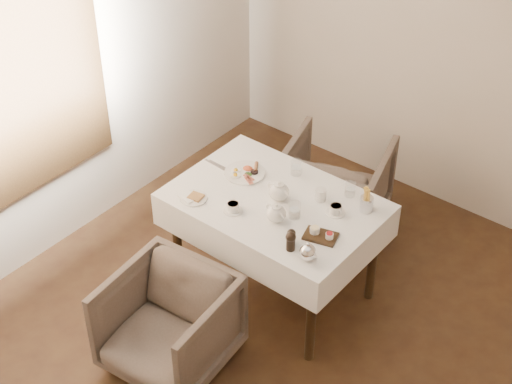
{
  "coord_description": "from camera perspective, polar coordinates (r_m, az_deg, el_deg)",
  "views": [
    {
      "loc": [
        1.56,
        -2.15,
        3.72
      ],
      "look_at": [
        -0.83,
        0.83,
        0.82
      ],
      "focal_mm": 55.0,
      "sensor_mm": 36.0,
      "label": 1
    }
  ],
  "objects": [
    {
      "name": "pepper_mill_right",
      "position": [
        4.45,
        2.54,
        -3.59
      ],
      "size": [
        0.08,
        0.08,
        0.12
      ],
      "primitive_type": null,
      "rotation": [
        0.0,
        0.0,
        -0.4
      ],
      "color": "black",
      "rests_on": "table"
    },
    {
      "name": "creamer",
      "position": [
        4.83,
        4.73,
        -0.19
      ],
      "size": [
        0.08,
        0.08,
        0.08
      ],
      "primitive_type": "cylinder",
      "rotation": [
        0.0,
        0.0,
        -0.23
      ],
      "color": "white",
      "rests_on": "table"
    },
    {
      "name": "silver_pot",
      "position": [
        4.39,
        3.78,
        -4.32
      ],
      "size": [
        0.14,
        0.13,
        0.12
      ],
      "primitive_type": null,
      "rotation": [
        0.0,
        0.0,
        0.42
      ],
      "color": "white",
      "rests_on": "table"
    },
    {
      "name": "pepper_mill_left",
      "position": [
        4.49,
        2.58,
        -3.27
      ],
      "size": [
        0.07,
        0.07,
        0.1
      ],
      "primitive_type": null,
      "rotation": [
        0.0,
        0.0,
        0.39
      ],
      "color": "black",
      "rests_on": "table"
    },
    {
      "name": "glass_right",
      "position": [
        4.88,
        6.87,
        0.21
      ],
      "size": [
        0.08,
        0.08,
        0.09
      ],
      "primitive_type": "cylinder",
      "rotation": [
        0.0,
        0.0,
        -0.25
      ],
      "color": "silver",
      "rests_on": "table"
    },
    {
      "name": "armchair_far",
      "position": [
        5.69,
        5.79,
        0.49
      ],
      "size": [
        0.89,
        0.91,
        0.67
      ],
      "primitive_type": "imported",
      "rotation": [
        0.0,
        0.0,
        3.43
      ],
      "color": "brown",
      "rests_on": "ground"
    },
    {
      "name": "teacup_near",
      "position": [
        4.74,
        -1.68,
        -1.14
      ],
      "size": [
        0.12,
        0.12,
        0.06
      ],
      "rotation": [
        0.0,
        0.0,
        -0.24
      ],
      "color": "white",
      "rests_on": "table"
    },
    {
      "name": "side_plate",
      "position": [
        4.86,
        -4.64,
        -0.41
      ],
      "size": [
        0.18,
        0.17,
        0.02
      ],
      "rotation": [
        0.0,
        0.0,
        -0.04
      ],
      "color": "white",
      "rests_on": "table"
    },
    {
      "name": "condiment_board",
      "position": [
        4.57,
        4.71,
        -3.14
      ],
      "size": [
        0.22,
        0.18,
        0.05
      ],
      "rotation": [
        0.0,
        0.0,
        0.28
      ],
      "color": "black",
      "rests_on": "table"
    },
    {
      "name": "teapot_front",
      "position": [
        4.64,
        1.49,
        -1.5
      ],
      "size": [
        0.18,
        0.16,
        0.13
      ],
      "primitive_type": null,
      "rotation": [
        0.0,
        0.0,
        -0.19
      ],
      "color": "white",
      "rests_on": "table"
    },
    {
      "name": "glass_mid",
      "position": [
        4.68,
        2.83,
        -1.32
      ],
      "size": [
        0.08,
        0.08,
        0.1
      ],
      "primitive_type": "cylinder",
      "rotation": [
        0.0,
        0.0,
        -0.12
      ],
      "color": "silver",
      "rests_on": "table"
    },
    {
      "name": "glass_left",
      "position": [
        5.04,
        2.94,
        1.8
      ],
      "size": [
        0.09,
        0.09,
        0.1
      ],
      "primitive_type": "cylinder",
      "rotation": [
        0.0,
        0.0,
        0.3
      ],
      "color": "silver",
      "rests_on": "table"
    },
    {
      "name": "armchair_near",
      "position": [
        4.7,
        -6.37,
        -9.57
      ],
      "size": [
        0.74,
        0.76,
        0.63
      ],
      "primitive_type": "imported",
      "rotation": [
        0.0,
        0.0,
        0.11
      ],
      "color": "brown",
      "rests_on": "ground"
    },
    {
      "name": "cutlery_fork",
      "position": [
        5.14,
        -2.69,
        1.96
      ],
      "size": [
        0.18,
        0.02,
        0.0
      ],
      "primitive_type": "cube",
      "rotation": [
        0.0,
        0.0,
        1.54
      ],
      "color": "silver",
      "rests_on": "table"
    },
    {
      "name": "breakfast_plate",
      "position": [
        5.06,
        -0.78,
        1.45
      ],
      "size": [
        0.27,
        0.27,
        0.03
      ],
      "rotation": [
        0.0,
        0.0,
        0.15
      ],
      "color": "white",
      "rests_on": "table"
    },
    {
      "name": "fries_cup",
      "position": [
        4.76,
        8.07,
        -0.6
      ],
      "size": [
        0.08,
        0.08,
        0.17
      ],
      "rotation": [
        0.0,
        0.0,
        -0.05
      ],
      "color": "silver",
      "rests_on": "table"
    },
    {
      "name": "table",
      "position": [
        4.91,
        1.37,
        -1.66
      ],
      "size": [
        1.28,
        0.88,
        0.75
      ],
      "color": "black",
      "rests_on": "ground"
    },
    {
      "name": "teapot_centre",
      "position": [
        4.8,
        1.69,
        0.1
      ],
      "size": [
        0.18,
        0.15,
        0.14
      ],
      "primitive_type": null,
      "rotation": [
        0.0,
        0.0,
        -0.08
      ],
      "color": "white",
      "rests_on": "table"
    },
    {
      "name": "cutlery_knife",
      "position": [
        5.14,
        -2.95,
        1.95
      ],
      "size": [
        0.2,
        0.03,
        0.0
      ],
      "primitive_type": "cube",
      "rotation": [
        0.0,
        0.0,
        1.51
      ],
      "color": "silver",
      "rests_on": "table"
    },
    {
      "name": "teacup_far",
      "position": [
        4.74,
        5.83,
        -1.28
      ],
      "size": [
        0.12,
        0.12,
        0.06
      ],
      "rotation": [
        0.0,
        0.0,
        -0.41
      ],
      "color": "white",
      "rests_on": "table"
    }
  ]
}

